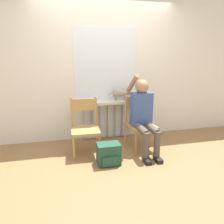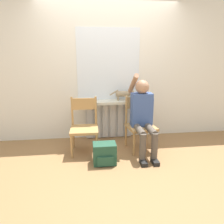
{
  "view_description": "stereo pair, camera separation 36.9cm",
  "coord_description": "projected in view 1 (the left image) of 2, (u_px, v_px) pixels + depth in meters",
  "views": [
    {
      "loc": [
        -0.81,
        -2.81,
        1.6
      ],
      "look_at": [
        0.0,
        0.67,
        0.64
      ],
      "focal_mm": 35.0,
      "sensor_mm": 36.0,
      "label": 1
    },
    {
      "loc": [
        -0.45,
        -2.87,
        1.6
      ],
      "look_at": [
        0.0,
        0.67,
        0.64
      ],
      "focal_mm": 35.0,
      "sensor_mm": 36.0,
      "label": 2
    }
  ],
  "objects": [
    {
      "name": "radiator",
      "position": [
        106.0,
        120.0,
        4.23
      ],
      "size": [
        0.89,
        0.08,
        0.71
      ],
      "color": "silver",
      "rests_on": "ground_plane"
    },
    {
      "name": "cat",
      "position": [
        123.0,
        93.0,
        4.07
      ],
      "size": [
        0.47,
        0.11,
        0.21
      ],
      "color": "#9E896B",
      "rests_on": "windowsill"
    },
    {
      "name": "chair_left",
      "position": [
        85.0,
        127.0,
        3.55
      ],
      "size": [
        0.46,
        0.46,
        0.91
      ],
      "rotation": [
        0.0,
        0.0,
        -0.03
      ],
      "color": "#B2844C",
      "rests_on": "ground_plane"
    },
    {
      "name": "chair_right",
      "position": [
        140.0,
        123.0,
        3.75
      ],
      "size": [
        0.51,
        0.51,
        0.91
      ],
      "rotation": [
        0.0,
        0.0,
        0.14
      ],
      "color": "#B2844C",
      "rests_on": "ground_plane"
    },
    {
      "name": "windowsill",
      "position": [
        107.0,
        102.0,
        4.04
      ],
      "size": [
        1.2,
        0.29,
        0.05
      ],
      "color": "beige",
      "rests_on": "radiator"
    },
    {
      "name": "person",
      "position": [
        143.0,
        113.0,
        3.58
      ],
      "size": [
        0.36,
        1.03,
        1.31
      ],
      "color": "brown",
      "rests_on": "ground_plane"
    },
    {
      "name": "window_glass",
      "position": [
        105.0,
        65.0,
        4.0
      ],
      "size": [
        1.15,
        0.01,
        1.3
      ],
      "color": "white",
      "rests_on": "windowsill"
    },
    {
      "name": "wall_with_window",
      "position": [
        105.0,
        67.0,
        4.04
      ],
      "size": [
        7.0,
        0.06,
        2.7
      ],
      "color": "white",
      "rests_on": "ground_plane"
    },
    {
      "name": "backpack",
      "position": [
        109.0,
        154.0,
        3.24
      ],
      "size": [
        0.34,
        0.26,
        0.32
      ],
      "color": "#234C38",
      "rests_on": "ground_plane"
    },
    {
      "name": "ground_plane",
      "position": [
        122.0,
        165.0,
        3.24
      ],
      "size": [
        12.0,
        12.0,
        0.0
      ],
      "primitive_type": "plane",
      "color": "olive"
    }
  ]
}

